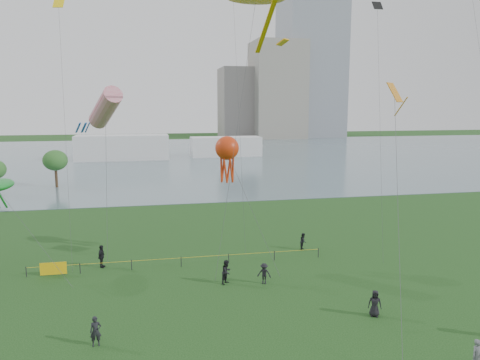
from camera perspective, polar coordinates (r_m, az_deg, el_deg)
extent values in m
plane|color=#123410|center=(26.49, 4.60, -20.92)|extent=(400.00, 400.00, 0.00)
cube|color=slate|center=(122.88, -8.37, 2.88)|extent=(400.00, 120.00, 0.08)
cube|color=gray|center=(191.41, 4.55, 10.85)|extent=(20.00, 20.00, 38.00)
cube|color=slate|center=(193.85, 0.00, 9.38)|extent=(16.00, 18.00, 28.00)
cube|color=silver|center=(117.57, -14.13, 3.88)|extent=(22.00, 8.00, 6.00)
cube|color=silver|center=(122.20, -1.76, 4.10)|extent=(18.00, 7.00, 5.00)
cylinder|color=#372719|center=(81.12, -21.47, 0.09)|extent=(0.44, 0.44, 2.74)
ellipsoid|color=#306628|center=(80.73, -21.60, 2.24)|extent=(3.90, 3.90, 3.29)
cylinder|color=black|center=(40.59, -24.61, -10.14)|extent=(0.07, 0.07, 0.85)
cylinder|color=black|center=(39.85, -18.92, -10.15)|extent=(0.07, 0.07, 0.85)
cylinder|color=black|center=(39.51, -13.07, -10.05)|extent=(0.07, 0.07, 0.85)
cylinder|color=black|center=(39.57, -7.19, -9.85)|extent=(0.07, 0.07, 0.85)
cylinder|color=black|center=(40.03, -1.39, -9.55)|extent=(0.07, 0.07, 0.85)
cylinder|color=black|center=(40.88, 4.21, -9.17)|extent=(0.07, 0.07, 0.85)
cylinder|color=black|center=(42.09, 9.52, -8.73)|extent=(0.07, 0.07, 0.85)
cylinder|color=yellow|center=(39.46, -7.20, -9.40)|extent=(24.00, 0.03, 0.03)
cube|color=#EAB40C|center=(40.13, -21.80, -9.99)|extent=(2.00, 0.04, 1.00)
imported|color=#595D61|center=(27.47, 26.95, -18.65)|extent=(0.69, 0.48, 1.79)
imported|color=black|center=(35.64, -1.64, -11.13)|extent=(1.11, 1.11, 1.82)
imported|color=black|center=(35.67, 2.95, -11.31)|extent=(1.18, 0.97, 1.59)
imported|color=black|center=(40.55, -16.53, -8.91)|extent=(0.76, 1.19, 1.89)
imported|color=black|center=(31.73, 16.11, -14.25)|extent=(0.98, 0.83, 1.71)
imported|color=black|center=(28.38, -17.18, -17.21)|extent=(0.67, 0.49, 1.70)
imported|color=black|center=(44.00, 7.73, -7.41)|extent=(0.89, 0.95, 1.56)
cylinder|color=#3F3F42|center=(37.18, -0.48, 5.60)|extent=(4.39, 5.54, 21.91)
cube|color=#FFA30D|center=(36.72, 3.48, 18.93)|extent=(0.36, 6.98, 4.09)
cube|color=#FFA30D|center=(32.78, 5.22, 16.38)|extent=(0.95, 0.95, 0.42)
cylinder|color=#3F3F42|center=(41.22, -15.97, -0.64)|extent=(0.26, 2.05, 13.01)
cylinder|color=red|center=(41.66, -16.10, 8.45)|extent=(3.47, 4.96, 3.66)
cylinder|color=#194BB1|center=(40.64, -18.11, 6.09)|extent=(0.60, 1.13, 0.88)
cylinder|color=#194BB1|center=(41.05, -18.43, 6.10)|extent=(0.60, 1.13, 0.88)
cylinder|color=#194BB1|center=(40.96, -19.08, 6.06)|extent=(0.60, 1.13, 0.88)
cylinder|color=#194BB1|center=(40.50, -19.17, 6.03)|extent=(0.60, 1.13, 0.88)
cylinder|color=#194BB1|center=(40.29, -18.56, 6.05)|extent=(0.60, 1.13, 0.88)
cylinder|color=#3F3F42|center=(39.47, -23.91, -6.05)|extent=(6.34, 5.83, 6.91)
cylinder|color=#167C26|center=(40.74, -26.91, -2.27)|extent=(0.16, 1.79, 1.54)
cylinder|color=#3F3F42|center=(37.94, 1.55, -3.68)|extent=(3.27, 5.35, 9.67)
sphere|color=red|center=(39.45, -1.59, 3.92)|extent=(2.02, 2.02, 2.02)
cylinder|color=red|center=(39.71, -0.87, 1.63)|extent=(0.18, 0.54, 2.60)
cylinder|color=red|center=(40.09, -1.33, 1.70)|extent=(0.49, 0.36, 2.61)
cylinder|color=red|center=(40.01, -2.04, 1.68)|extent=(0.49, 0.36, 2.61)
cylinder|color=red|center=(39.54, -2.29, 1.59)|extent=(0.18, 0.54, 2.60)
cylinder|color=red|center=(39.16, -1.83, 1.52)|extent=(0.49, 0.36, 2.61)
cylinder|color=red|center=(39.25, -1.11, 1.54)|extent=(0.49, 0.36, 2.61)
cylinder|color=#3F3F42|center=(29.44, 18.73, -3.49)|extent=(5.52, 11.91, 14.14)
cube|color=orange|center=(35.31, 18.36, 10.11)|extent=(1.69, 1.69, 1.38)
cylinder|color=orange|center=(34.52, 19.02, 8.44)|extent=(0.08, 1.58, 1.35)
cube|color=yellow|center=(45.58, -21.25, 19.41)|extent=(1.04, 1.00, 0.76)
cube|color=black|center=(46.64, 16.40, 19.74)|extent=(0.93, 0.60, 0.76)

